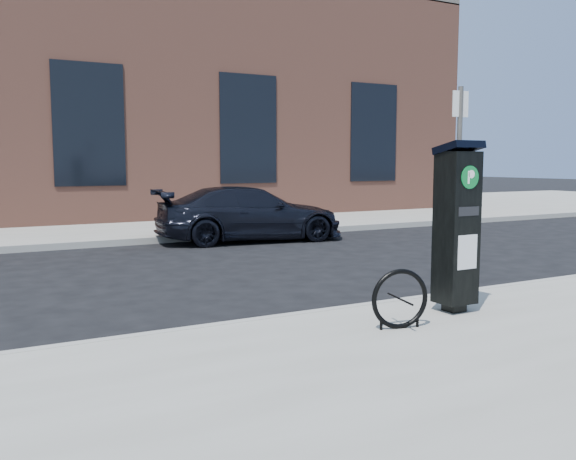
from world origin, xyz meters
TOP-DOWN VIEW (x-y plane):
  - ground at (0.00, 0.00)m, footprint 120.00×120.00m
  - sidewalk_far at (0.00, 14.00)m, footprint 60.00×12.00m
  - curb_near at (0.00, -0.02)m, footprint 60.00×0.12m
  - curb_far at (0.00, 8.02)m, footprint 60.00×0.12m
  - building at (-0.00, 17.00)m, footprint 28.00×10.05m
  - parking_kiosk at (1.77, -0.82)m, footprint 0.47×0.41m
  - sign_pole at (2.28, -0.30)m, footprint 0.24×0.22m
  - bike_rack at (0.71, -1.12)m, footprint 0.65×0.19m
  - car_dark at (2.90, 7.40)m, footprint 4.82×2.46m

SIDE VIEW (x-z plane):
  - ground at x=0.00m, z-range 0.00..0.00m
  - sidewalk_far at x=0.00m, z-range 0.00..0.15m
  - curb_near at x=0.00m, z-range -0.01..0.15m
  - curb_far at x=0.00m, z-range -0.01..0.15m
  - bike_rack at x=0.71m, z-range 0.14..0.80m
  - car_dark at x=2.90m, z-range 0.00..1.34m
  - parking_kiosk at x=1.77m, z-range 0.18..2.20m
  - sign_pole at x=2.28m, z-range 0.14..2.88m
  - building at x=0.00m, z-range 0.02..8.27m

